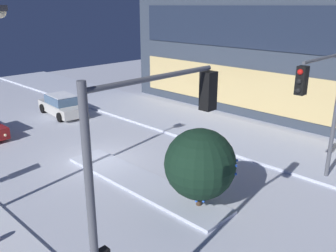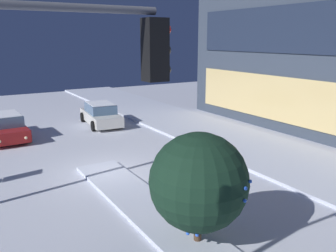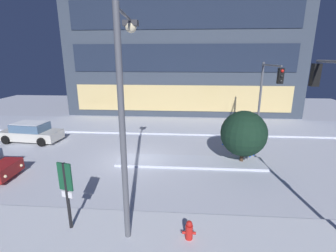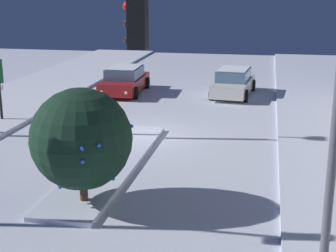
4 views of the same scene
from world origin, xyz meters
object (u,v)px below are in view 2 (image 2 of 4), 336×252
Objects in this scene: decorated_tree_median at (199,182)px; car_far at (101,115)px; car_near at (5,127)px; traffic_light_corner_near_right at (16,142)px.

car_far is at bearing 169.10° from decorated_tree_median.
traffic_light_corner_near_right is at bearing -7.53° from car_near.
traffic_light_corner_near_right reaches higher than car_far.
decorated_tree_median is (-2.28, 4.80, -2.41)m from traffic_light_corner_near_right.
car_far is 15.65m from decorated_tree_median.
car_near and car_far have the same top height.
traffic_light_corner_near_right is at bearing 161.49° from car_far.
decorated_tree_median is (14.81, 3.07, 1.18)m from car_near.
car_near is at bearing 84.22° from traffic_light_corner_near_right.
car_far is 1.44× the size of decorated_tree_median.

